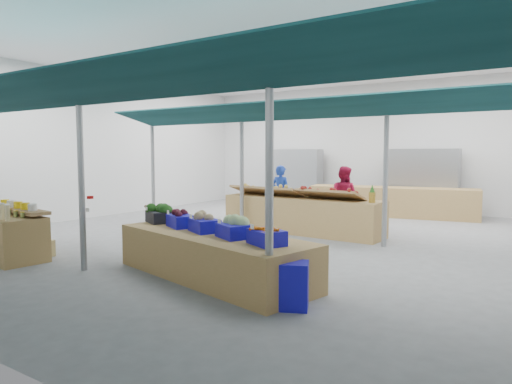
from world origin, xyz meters
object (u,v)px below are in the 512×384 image
at_px(bottle_shelf, 9,235).
at_px(fruit_counter, 302,215).
at_px(vendor_right, 343,197).
at_px(crate_stack, 288,285).
at_px(veg_counter, 213,256).
at_px(vendor_left, 281,194).

distance_m(bottle_shelf, fruit_counter, 6.15).
height_order(bottle_shelf, fruit_counter, bottle_shelf).
height_order(bottle_shelf, vendor_right, vendor_right).
distance_m(fruit_counter, crate_stack, 5.38).
height_order(veg_counter, crate_stack, veg_counter).
relative_size(crate_stack, vendor_left, 0.37).
bearing_deg(bottle_shelf, fruit_counter, 65.73).
bearing_deg(crate_stack, bottle_shelf, -176.04).
bearing_deg(crate_stack, fruit_counter, 115.44).
distance_m(veg_counter, crate_stack, 1.73).
relative_size(veg_counter, fruit_counter, 0.89).
bearing_deg(vendor_right, fruit_counter, 63.93).
distance_m(veg_counter, vendor_left, 5.71).
xyz_separation_m(vendor_left, vendor_right, (1.80, 0.00, 0.00)).
height_order(fruit_counter, vendor_left, vendor_left).
bearing_deg(vendor_left, veg_counter, 111.82).
bearing_deg(crate_stack, veg_counter, 160.29).
relative_size(bottle_shelf, fruit_counter, 0.47).
relative_size(bottle_shelf, crate_stack, 3.22).
relative_size(fruit_counter, crate_stack, 6.82).
bearing_deg(bottle_shelf, vendor_left, 79.62).
bearing_deg(bottle_shelf, veg_counter, 21.16).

